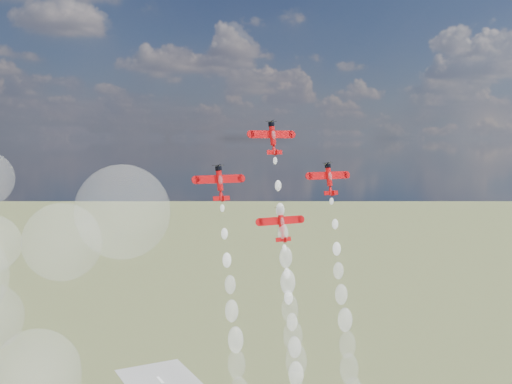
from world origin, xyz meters
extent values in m
cylinder|color=#C0090B|center=(-4.02, 22.50, 105.36)|extent=(1.39, 2.45, 5.35)
cylinder|color=black|center=(-4.02, 23.08, 108.08)|extent=(1.59, 1.77, 1.31)
cube|color=#C0090B|center=(-4.02, 22.90, 105.58)|extent=(12.14, 0.63, 1.99)
cube|color=white|center=(-7.30, 23.02, 105.55)|extent=(4.78, 0.14, 0.54)
cube|color=white|center=(-0.74, 23.02, 105.55)|extent=(4.78, 0.14, 0.54)
cube|color=#C0090B|center=(-4.02, 21.41, 101.01)|extent=(4.38, 0.35, 1.10)
cube|color=#C0090B|center=(-4.02, 20.63, 100.98)|extent=(0.14, 1.93, 1.62)
ellipsoid|color=silver|center=(-4.02, 21.94, 105.38)|extent=(1.09, 1.47, 2.62)
cone|color=#C0090B|center=(-4.02, 21.67, 101.77)|extent=(1.39, 1.91, 2.82)
cylinder|color=#C0090B|center=(-19.94, 20.15, 94.47)|extent=(1.39, 2.45, 5.35)
cylinder|color=black|center=(-19.94, 20.73, 97.19)|extent=(1.59, 1.77, 1.31)
cube|color=#C0090B|center=(-19.94, 20.55, 94.69)|extent=(12.14, 0.63, 1.99)
cube|color=white|center=(-23.22, 20.67, 94.66)|extent=(4.78, 0.14, 0.54)
cube|color=white|center=(-16.66, 20.67, 94.66)|extent=(4.78, 0.14, 0.54)
cube|color=#C0090B|center=(-19.94, 19.06, 90.12)|extent=(4.38, 0.35, 1.10)
cube|color=#C0090B|center=(-19.94, 18.28, 90.08)|extent=(0.14, 1.93, 1.62)
ellipsoid|color=silver|center=(-19.94, 19.59, 94.48)|extent=(1.09, 1.47, 2.62)
cone|color=#C0090B|center=(-19.94, 19.32, 90.88)|extent=(1.39, 1.91, 2.82)
cylinder|color=#C0090B|center=(11.90, 20.15, 94.47)|extent=(1.39, 2.45, 5.35)
cylinder|color=black|center=(11.90, 20.73, 97.19)|extent=(1.59, 1.77, 1.31)
cube|color=#C0090B|center=(11.90, 20.55, 94.69)|extent=(12.14, 0.63, 1.99)
cube|color=white|center=(8.61, 20.67, 94.66)|extent=(4.78, 0.14, 0.54)
cube|color=white|center=(15.18, 20.67, 94.66)|extent=(4.78, 0.14, 0.54)
cube|color=#C0090B|center=(11.90, 19.06, 90.12)|extent=(4.38, 0.35, 1.10)
cube|color=#C0090B|center=(11.90, 18.28, 90.08)|extent=(0.14, 1.93, 1.62)
ellipsoid|color=silver|center=(11.90, 19.59, 94.48)|extent=(1.09, 1.47, 2.62)
cone|color=#C0090B|center=(11.90, 19.32, 90.88)|extent=(1.39, 1.91, 2.82)
cylinder|color=#C0090B|center=(-4.02, 17.80, 83.57)|extent=(1.39, 2.45, 5.35)
cylinder|color=black|center=(-4.02, 18.38, 86.30)|extent=(1.59, 1.77, 1.31)
cube|color=#C0090B|center=(-4.02, 18.20, 83.79)|extent=(12.14, 0.63, 1.99)
cube|color=white|center=(-7.30, 18.32, 83.77)|extent=(4.78, 0.14, 0.54)
cube|color=white|center=(-0.74, 18.32, 83.77)|extent=(4.78, 0.14, 0.54)
cube|color=#C0090B|center=(-4.02, 16.71, 79.23)|extent=(4.38, 0.35, 1.10)
cube|color=#C0090B|center=(-4.02, 15.93, 79.19)|extent=(0.14, 1.93, 1.62)
ellipsoid|color=silver|center=(-4.02, 17.24, 83.59)|extent=(1.09, 1.47, 2.62)
cone|color=#C0090B|center=(-4.02, 16.97, 79.98)|extent=(1.39, 1.91, 2.82)
sphere|color=white|center=(-3.93, 21.19, 98.88)|extent=(1.05, 1.05, 1.05)
sphere|color=white|center=(-3.86, 19.77, 92.59)|extent=(1.56, 1.56, 1.56)
sphere|color=white|center=(-4.02, 18.38, 86.46)|extent=(2.08, 2.08, 2.08)
sphere|color=white|center=(-3.74, 17.40, 80.71)|extent=(2.59, 2.59, 2.59)
sphere|color=white|center=(-3.80, 15.83, 74.75)|extent=(3.10, 3.10, 3.10)
sphere|color=white|center=(-3.92, 14.54, 68.73)|extent=(3.61, 3.61, 3.61)
sphere|color=white|center=(-3.97, 13.39, 62.14)|extent=(4.12, 4.12, 4.12)
sphere|color=white|center=(-4.00, 11.79, 55.77)|extent=(4.63, 4.63, 4.63)
sphere|color=white|center=(-3.65, 10.75, 49.71)|extent=(5.14, 5.14, 5.14)
sphere|color=white|center=(-19.86, 18.78, 87.75)|extent=(1.05, 1.05, 1.05)
sphere|color=white|center=(-19.86, 17.57, 81.69)|extent=(1.56, 1.56, 1.56)
sphere|color=white|center=(-19.84, 16.28, 75.48)|extent=(2.08, 2.08, 2.08)
sphere|color=white|center=(-19.68, 14.82, 69.82)|extent=(2.59, 2.59, 2.59)
sphere|color=white|center=(-19.85, 13.66, 63.73)|extent=(3.10, 3.10, 3.10)
sphere|color=white|center=(-19.52, 12.18, 57.11)|extent=(3.61, 3.61, 3.61)
sphere|color=white|center=(-19.86, 11.01, 51.58)|extent=(4.12, 4.12, 4.12)
sphere|color=white|center=(11.96, 18.85, 87.93)|extent=(1.05, 1.05, 1.05)
sphere|color=white|center=(12.08, 17.31, 81.96)|extent=(1.56, 1.56, 1.56)
sphere|color=white|center=(11.85, 16.08, 75.55)|extent=(2.08, 2.08, 2.08)
sphere|color=white|center=(11.80, 15.11, 69.90)|extent=(2.59, 2.59, 2.59)
sphere|color=white|center=(11.63, 13.46, 63.96)|extent=(3.10, 3.10, 3.10)
sphere|color=white|center=(12.08, 12.24, 57.43)|extent=(3.61, 3.61, 3.61)
sphere|color=white|center=(11.88, 10.81, 51.24)|extent=(4.12, 4.12, 4.12)
sphere|color=white|center=(11.73, 9.75, 45.25)|extent=(4.63, 4.63, 4.63)
sphere|color=white|center=(-3.96, 16.27, 77.08)|extent=(1.05, 1.05, 1.05)
sphere|color=white|center=(-3.88, 15.09, 70.83)|extent=(1.56, 1.56, 1.56)
sphere|color=white|center=(-4.11, 13.85, 64.99)|extent=(2.08, 2.08, 2.08)
sphere|color=white|center=(-3.77, 12.57, 59.04)|extent=(2.59, 2.59, 2.59)
sphere|color=white|center=(-3.83, 11.20, 53.05)|extent=(3.10, 3.10, 3.10)
sphere|color=white|center=(-4.08, 10.04, 46.63)|extent=(3.61, 3.61, 3.61)
sphere|color=white|center=(-63.45, 19.11, 54.37)|extent=(19.08, 19.08, 19.08)
sphere|color=white|center=(-42.85, 23.68, 87.64)|extent=(21.98, 21.98, 21.98)
sphere|color=white|center=(-56.04, 26.29, 81.26)|extent=(17.72, 17.72, 17.72)
camera|label=1|loc=(-78.41, -112.29, 104.48)|focal=42.00mm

